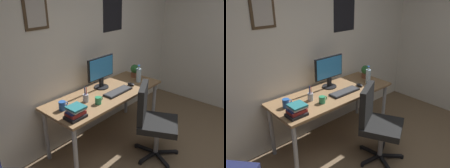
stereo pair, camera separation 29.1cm
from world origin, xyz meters
TOP-DOWN VIEW (x-y plane):
  - wall_back at (-0.00, 2.15)m, footprint 4.40×0.10m
  - desk at (0.08, 1.74)m, footprint 1.68×0.66m
  - office_chair at (0.21, 1.11)m, footprint 0.62×0.62m
  - monitor at (0.16, 1.91)m, footprint 0.46×0.20m
  - keyboard at (0.19, 1.63)m, footprint 0.43×0.15m
  - computer_mouse at (0.49, 1.64)m, footprint 0.06×0.11m
  - water_bottle at (0.67, 1.65)m, footprint 0.07×0.07m
  - coffee_mug_near at (-0.21, 1.60)m, footprint 0.11×0.08m
  - coffee_mug_far at (-0.58, 1.80)m, footprint 0.12×0.08m
  - potted_plant at (0.80, 1.81)m, footprint 0.13×0.13m
  - pen_cup at (-0.27, 1.75)m, footprint 0.07×0.07m
  - book_stack_left at (-0.59, 1.56)m, footprint 0.23×0.17m

SIDE VIEW (x-z plane):
  - office_chair at x=0.21m, z-range 0.05..1.00m
  - desk at x=0.08m, z-range 0.28..1.01m
  - keyboard at x=0.19m, z-range 0.72..0.75m
  - computer_mouse at x=0.49m, z-range 0.72..0.76m
  - coffee_mug_near at x=-0.21m, z-range 0.72..0.81m
  - coffee_mug_far at x=-0.58m, z-range 0.72..0.83m
  - pen_cup at x=-0.27m, z-range 0.68..0.88m
  - book_stack_left at x=-0.59m, z-range 0.72..0.85m
  - potted_plant at x=0.80m, z-range 0.73..0.92m
  - water_bottle at x=0.67m, z-range 0.70..0.95m
  - monitor at x=0.16m, z-range 0.74..1.18m
  - wall_back at x=0.00m, z-range 0.00..2.60m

